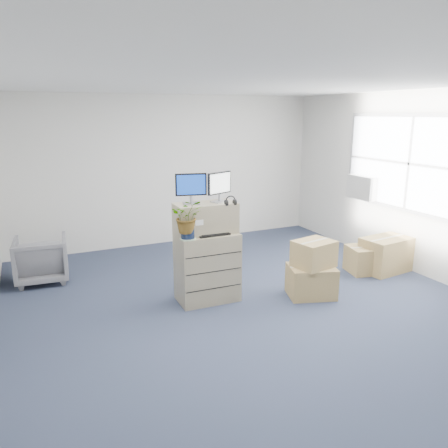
{
  "coord_description": "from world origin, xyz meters",
  "views": [
    {
      "loc": [
        -2.51,
        -4.44,
        2.46
      ],
      "look_at": [
        -0.28,
        0.4,
        1.1
      ],
      "focal_mm": 35.0,
      "sensor_mm": 36.0,
      "label": 1
    }
  ],
  "objects_px": {
    "water_bottle": "(214,224)",
    "office_chair": "(41,257)",
    "keyboard": "(213,234)",
    "monitor_left": "(191,187)",
    "monitor_right": "(219,185)",
    "filing_cabinet_lower": "(207,267)",
    "potted_plant": "(187,221)"
  },
  "relations": [
    {
      "from": "filing_cabinet_lower",
      "to": "water_bottle",
      "type": "relative_size",
      "value": 4.03
    },
    {
      "from": "office_chair",
      "to": "water_bottle",
      "type": "bearing_deg",
      "value": 146.79
    },
    {
      "from": "water_bottle",
      "to": "potted_plant",
      "type": "distance_m",
      "value": 0.48
    },
    {
      "from": "filing_cabinet_lower",
      "to": "monitor_right",
      "type": "bearing_deg",
      "value": 11.22
    },
    {
      "from": "monitor_right",
      "to": "keyboard",
      "type": "height_order",
      "value": "monitor_right"
    },
    {
      "from": "filing_cabinet_lower",
      "to": "monitor_right",
      "type": "height_order",
      "value": "monitor_right"
    },
    {
      "from": "filing_cabinet_lower",
      "to": "keyboard",
      "type": "height_order",
      "value": "keyboard"
    },
    {
      "from": "monitor_left",
      "to": "office_chair",
      "type": "relative_size",
      "value": 0.53
    },
    {
      "from": "keyboard",
      "to": "potted_plant",
      "type": "height_order",
      "value": "potted_plant"
    },
    {
      "from": "water_bottle",
      "to": "potted_plant",
      "type": "relative_size",
      "value": 0.45
    },
    {
      "from": "monitor_left",
      "to": "keyboard",
      "type": "xyz_separation_m",
      "value": [
        0.23,
        -0.17,
        -0.61
      ]
    },
    {
      "from": "monitor_left",
      "to": "monitor_right",
      "type": "relative_size",
      "value": 1.01
    },
    {
      "from": "monitor_left",
      "to": "monitor_right",
      "type": "xyz_separation_m",
      "value": [
        0.38,
        -0.03,
        -0.0
      ]
    },
    {
      "from": "monitor_left",
      "to": "water_bottle",
      "type": "relative_size",
      "value": 1.72
    },
    {
      "from": "filing_cabinet_lower",
      "to": "keyboard",
      "type": "bearing_deg",
      "value": -64.15
    },
    {
      "from": "monitor_right",
      "to": "office_chair",
      "type": "distance_m",
      "value": 2.97
    },
    {
      "from": "water_bottle",
      "to": "keyboard",
      "type": "bearing_deg",
      "value": -121.07
    },
    {
      "from": "keyboard",
      "to": "monitor_left",
      "type": "bearing_deg",
      "value": 143.97
    },
    {
      "from": "keyboard",
      "to": "office_chair",
      "type": "distance_m",
      "value": 2.75
    },
    {
      "from": "monitor_left",
      "to": "monitor_right",
      "type": "height_order",
      "value": "same"
    },
    {
      "from": "filing_cabinet_lower",
      "to": "monitor_right",
      "type": "distance_m",
      "value": 1.1
    },
    {
      "from": "filing_cabinet_lower",
      "to": "monitor_left",
      "type": "bearing_deg",
      "value": 161.52
    },
    {
      "from": "potted_plant",
      "to": "monitor_left",
      "type": "bearing_deg",
      "value": 57.55
    },
    {
      "from": "monitor_left",
      "to": "keyboard",
      "type": "distance_m",
      "value": 0.67
    },
    {
      "from": "keyboard",
      "to": "office_chair",
      "type": "height_order",
      "value": "keyboard"
    },
    {
      "from": "monitor_right",
      "to": "keyboard",
      "type": "xyz_separation_m",
      "value": [
        -0.15,
        -0.14,
        -0.61
      ]
    },
    {
      "from": "monitor_left",
      "to": "potted_plant",
      "type": "xyz_separation_m",
      "value": [
        -0.14,
        -0.21,
        -0.38
      ]
    },
    {
      "from": "filing_cabinet_lower",
      "to": "potted_plant",
      "type": "height_order",
      "value": "potted_plant"
    },
    {
      "from": "filing_cabinet_lower",
      "to": "potted_plant",
      "type": "relative_size",
      "value": 1.8
    },
    {
      "from": "keyboard",
      "to": "office_chair",
      "type": "relative_size",
      "value": 0.57
    },
    {
      "from": "water_bottle",
      "to": "office_chair",
      "type": "height_order",
      "value": "water_bottle"
    },
    {
      "from": "monitor_right",
      "to": "office_chair",
      "type": "xyz_separation_m",
      "value": [
        -2.19,
        1.63,
        -1.17
      ]
    }
  ]
}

